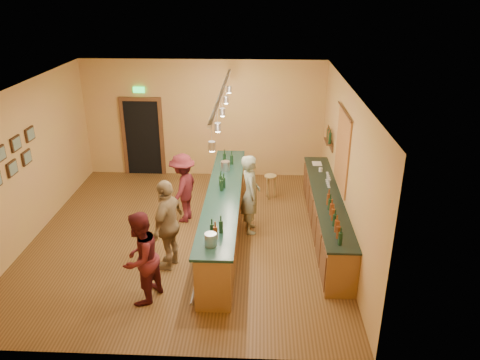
{
  "coord_description": "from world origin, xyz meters",
  "views": [
    {
      "loc": [
        1.53,
        -8.73,
        5.09
      ],
      "look_at": [
        1.13,
        0.2,
        1.24
      ],
      "focal_mm": 35.0,
      "sensor_mm": 36.0,
      "label": 1
    }
  ],
  "objects_px": {
    "back_counter": "(326,215)",
    "customer_c": "(183,188)",
    "customer_a": "(140,258)",
    "customer_b": "(168,224)",
    "bar_stool": "(270,181)",
    "bartender": "(250,194)",
    "tasting_bar": "(224,211)"
  },
  "relations": [
    {
      "from": "tasting_bar",
      "to": "customer_b",
      "type": "distance_m",
      "value": 1.51
    },
    {
      "from": "tasting_bar",
      "to": "customer_a",
      "type": "xyz_separation_m",
      "value": [
        -1.22,
        -2.2,
        0.22
      ]
    },
    {
      "from": "customer_b",
      "to": "customer_c",
      "type": "bearing_deg",
      "value": -163.51
    },
    {
      "from": "bartender",
      "to": "bar_stool",
      "type": "relative_size",
      "value": 2.83
    },
    {
      "from": "back_counter",
      "to": "bartender",
      "type": "distance_m",
      "value": 1.67
    },
    {
      "from": "customer_b",
      "to": "customer_c",
      "type": "distance_m",
      "value": 1.87
    },
    {
      "from": "customer_a",
      "to": "customer_c",
      "type": "height_order",
      "value": "customer_a"
    },
    {
      "from": "customer_b",
      "to": "customer_c",
      "type": "relative_size",
      "value": 1.12
    },
    {
      "from": "customer_b",
      "to": "bar_stool",
      "type": "bearing_deg",
      "value": 163.75
    },
    {
      "from": "bar_stool",
      "to": "customer_c",
      "type": "bearing_deg",
      "value": -147.8
    },
    {
      "from": "bartender",
      "to": "customer_c",
      "type": "height_order",
      "value": "bartender"
    },
    {
      "from": "back_counter",
      "to": "customer_c",
      "type": "height_order",
      "value": "customer_c"
    },
    {
      "from": "back_counter",
      "to": "customer_c",
      "type": "relative_size",
      "value": 2.85
    },
    {
      "from": "customer_b",
      "to": "bar_stool",
      "type": "distance_m",
      "value": 3.7
    },
    {
      "from": "customer_b",
      "to": "bar_stool",
      "type": "relative_size",
      "value": 2.89
    },
    {
      "from": "tasting_bar",
      "to": "bartender",
      "type": "xyz_separation_m",
      "value": [
        0.55,
        0.31,
        0.27
      ]
    },
    {
      "from": "tasting_bar",
      "to": "customer_b",
      "type": "xyz_separation_m",
      "value": [
        -0.95,
        -1.14,
        0.29
      ]
    },
    {
      "from": "customer_a",
      "to": "bar_stool",
      "type": "distance_m",
      "value": 4.74
    },
    {
      "from": "bartender",
      "to": "customer_a",
      "type": "height_order",
      "value": "bartender"
    },
    {
      "from": "bartender",
      "to": "customer_b",
      "type": "xyz_separation_m",
      "value": [
        -1.5,
        -1.45,
        0.02
      ]
    },
    {
      "from": "customer_a",
      "to": "bar_stool",
      "type": "bearing_deg",
      "value": 172.7
    },
    {
      "from": "customer_a",
      "to": "customer_c",
      "type": "distance_m",
      "value": 2.94
    },
    {
      "from": "bartender",
      "to": "customer_b",
      "type": "bearing_deg",
      "value": 126.83
    },
    {
      "from": "tasting_bar",
      "to": "back_counter",
      "type": "bearing_deg",
      "value": 4.77
    },
    {
      "from": "customer_b",
      "to": "bartender",
      "type": "bearing_deg",
      "value": 149.88
    },
    {
      "from": "customer_b",
      "to": "customer_c",
      "type": "xyz_separation_m",
      "value": [
        -0.02,
        1.87,
        -0.1
      ]
    },
    {
      "from": "customer_b",
      "to": "customer_a",
      "type": "bearing_deg",
      "value": 1.51
    },
    {
      "from": "back_counter",
      "to": "customer_c",
      "type": "bearing_deg",
      "value": 170.12
    },
    {
      "from": "tasting_bar",
      "to": "bartender",
      "type": "bearing_deg",
      "value": 28.98
    },
    {
      "from": "customer_a",
      "to": "customer_b",
      "type": "bearing_deg",
      "value": -173.58
    },
    {
      "from": "customer_b",
      "to": "bar_stool",
      "type": "xyz_separation_m",
      "value": [
        1.96,
        3.11,
        -0.42
      ]
    },
    {
      "from": "back_counter",
      "to": "bartender",
      "type": "relative_size",
      "value": 2.59
    }
  ]
}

